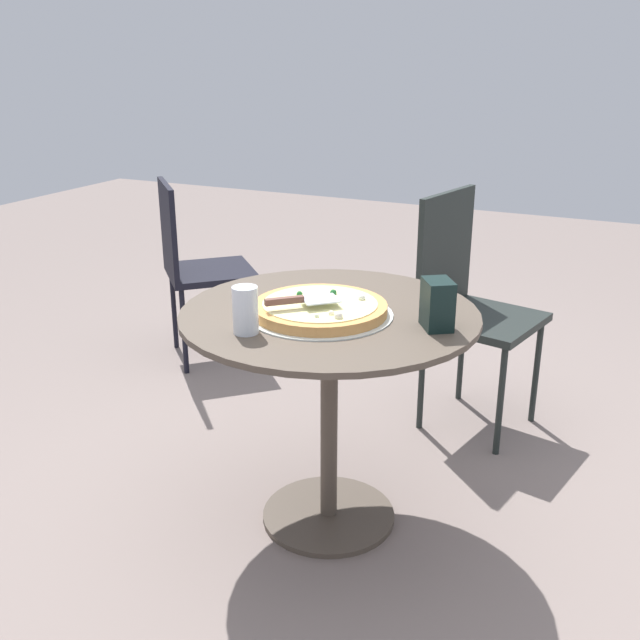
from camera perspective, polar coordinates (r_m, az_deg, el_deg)
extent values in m
plane|color=gray|center=(2.45, 0.67, -15.05)|extent=(10.00, 10.00, 0.00)
cylinder|color=#4F4338|center=(2.12, 0.75, 0.47)|extent=(0.87, 0.87, 0.02)
cylinder|color=#4F4338|center=(2.26, 0.71, -7.75)|extent=(0.05, 0.05, 0.67)
cylinder|color=#4F4338|center=(2.44, 0.67, -14.88)|extent=(0.42, 0.42, 0.02)
cylinder|color=silver|center=(2.09, 0.00, 0.47)|extent=(0.42, 0.42, 0.00)
cylinder|color=tan|center=(2.08, 0.00, 0.90)|extent=(0.38, 0.38, 0.03)
cylinder|color=beige|center=(2.08, 0.00, 1.32)|extent=(0.33, 0.33, 0.00)
sphere|color=silver|center=(2.11, 3.27, 1.74)|extent=(0.02, 0.02, 0.02)
sphere|color=silver|center=(2.07, -0.66, 1.41)|extent=(0.02, 0.02, 0.02)
sphere|color=silver|center=(1.97, -0.26, 0.34)|extent=(0.01, 0.01, 0.01)
sphere|color=#256932|center=(2.15, 1.04, 2.15)|extent=(0.02, 0.02, 0.02)
sphere|color=silver|center=(2.08, 0.62, 1.53)|extent=(0.02, 0.02, 0.02)
sphere|color=#215F28|center=(2.14, -1.60, 2.02)|extent=(0.02, 0.02, 0.02)
sphere|color=#F2E5C7|center=(1.98, 0.89, 0.55)|extent=(0.02, 0.02, 0.02)
sphere|color=silver|center=(1.96, 1.45, 0.31)|extent=(0.02, 0.02, 0.02)
cube|color=silver|center=(2.05, 0.05, 1.62)|extent=(0.13, 0.13, 0.00)
cube|color=brown|center=(2.02, -2.79, 1.51)|extent=(0.09, 0.09, 0.02)
cylinder|color=silver|center=(1.94, -5.82, 0.78)|extent=(0.07, 0.07, 0.13)
cube|color=black|center=(1.99, 9.12, 1.22)|extent=(0.11, 0.12, 0.14)
cube|color=black|center=(3.51, -8.50, 3.70)|extent=(0.55, 0.55, 0.03)
cube|color=black|center=(3.43, -11.71, 6.96)|extent=(0.29, 0.30, 0.42)
cylinder|color=black|center=(3.76, -6.32, 1.40)|extent=(0.02, 0.02, 0.41)
cylinder|color=black|center=(3.46, -5.13, -0.27)|extent=(0.02, 0.02, 0.41)
cylinder|color=black|center=(3.71, -11.29, 0.86)|extent=(0.02, 0.02, 0.41)
cylinder|color=black|center=(3.41, -10.52, -0.88)|extent=(0.02, 0.02, 0.41)
cube|color=#212725|center=(2.87, 12.63, 0.02)|extent=(0.46, 0.46, 0.03)
cube|color=#212725|center=(2.87, 9.72, 5.34)|extent=(0.11, 0.39, 0.46)
cylinder|color=#212725|center=(3.03, 16.46, -3.88)|extent=(0.02, 0.02, 0.43)
cylinder|color=#212725|center=(2.76, 13.85, -6.15)|extent=(0.02, 0.02, 0.43)
cylinder|color=#212725|center=(3.15, 10.94, -2.47)|extent=(0.02, 0.02, 0.43)
cylinder|color=#212725|center=(2.89, 7.91, -4.48)|extent=(0.02, 0.02, 0.43)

